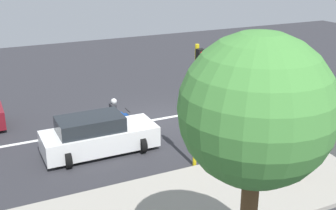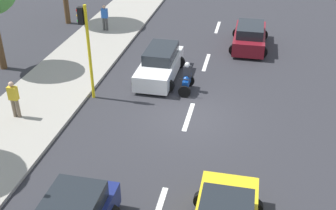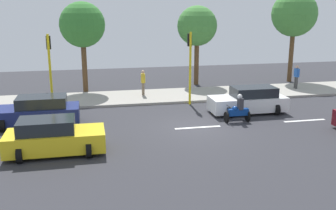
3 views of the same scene
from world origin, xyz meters
The scene contains 11 objects.
ground_plane centered at (0.00, 0.00, -0.05)m, with size 40.00×60.00×0.10m, color #2D2D33.
sidewalk centered at (7.00, 0.00, 0.07)m, with size 4.00×60.00×0.15m, color #9E998E.
lane_stripe_far_north centered at (0.00, -12.00, 0.01)m, with size 0.20×2.40×0.01m, color white.
lane_stripe_north centered at (0.00, -6.00, 0.01)m, with size 0.20×2.40×0.01m, color white.
lane_stripe_mid centered at (0.00, 0.00, 0.01)m, with size 0.20×2.40×0.01m, color white.
car_white centered at (2.14, -3.66, 0.71)m, with size 2.14×4.39×1.52m.
car_maroon centered at (-2.24, -8.76, 0.71)m, with size 2.23×4.32×1.52m.
motorcycle centered at (0.50, -2.35, 0.64)m, with size 0.60×1.30×1.53m.
pedestrian_near_signal centered at (7.18, -9.48, 1.06)m, with size 0.40×0.24×1.69m.
pedestrian_by_tree centered at (7.27, 1.77, 1.06)m, with size 0.40×0.24×1.69m.
traffic_light_midblock centered at (4.85, -0.83, 2.93)m, with size 0.49×0.24×4.50m.
Camera 2 is at (-2.38, 15.58, 9.65)m, focal length 44.63 mm.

